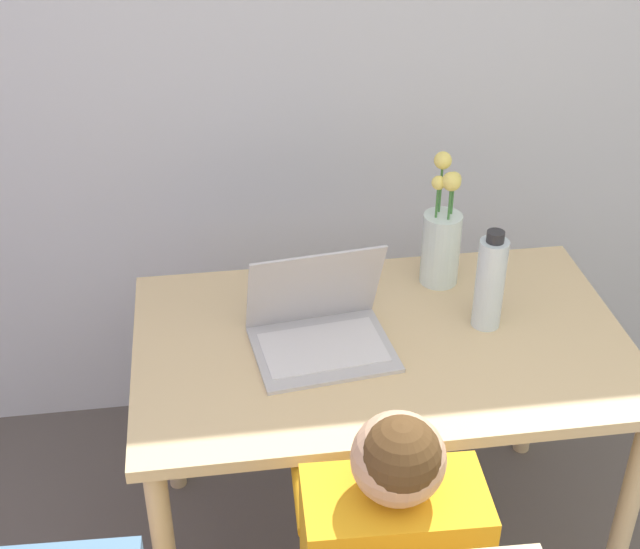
# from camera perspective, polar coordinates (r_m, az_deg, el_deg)

# --- Properties ---
(wall_back) EXTENTS (6.40, 0.05, 2.50)m
(wall_back) POSITION_cam_1_polar(r_m,az_deg,el_deg) (2.54, 3.87, 15.77)
(wall_back) COLOR silver
(wall_back) RESTS_ON ground_plane
(dining_table) EXTENTS (1.17, 0.72, 0.71)m
(dining_table) POSITION_cam_1_polar(r_m,az_deg,el_deg) (2.18, 3.91, -6.07)
(dining_table) COLOR #D6B784
(dining_table) RESTS_ON ground_plane
(laptop) EXTENTS (0.34, 0.29, 0.24)m
(laptop) POSITION_cam_1_polar(r_m,az_deg,el_deg) (2.08, -0.04, -3.15)
(laptop) COLOR #B2B2B7
(laptop) RESTS_ON dining_table
(flower_vase) EXTENTS (0.10, 0.10, 0.36)m
(flower_vase) POSITION_cam_1_polar(r_m,az_deg,el_deg) (2.29, 7.78, 2.25)
(flower_vase) COLOR silver
(flower_vase) RESTS_ON dining_table
(water_bottle) EXTENTS (0.07, 0.07, 0.26)m
(water_bottle) POSITION_cam_1_polar(r_m,az_deg,el_deg) (2.14, 10.83, -0.49)
(water_bottle) COLOR silver
(water_bottle) RESTS_ON dining_table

